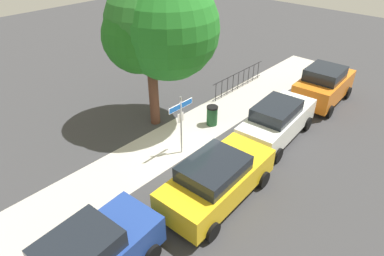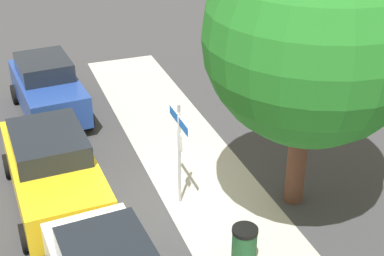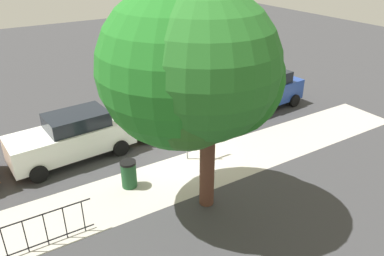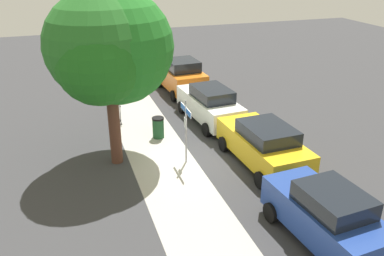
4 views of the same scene
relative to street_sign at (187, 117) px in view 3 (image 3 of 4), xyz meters
name	(u,v)px [view 3 (image 3 of 4)]	position (x,y,z in m)	size (l,w,h in m)	color
ground_plane	(180,155)	(0.10, -0.40, -1.79)	(60.00, 60.00, 0.00)	#38383A
sidewalk_strip	(149,187)	(2.10, 0.90, -1.79)	(24.00, 2.60, 0.00)	#B3ADA3
street_sign	(187,117)	(0.00, 0.00, 0.00)	(1.30, 0.07, 2.66)	#9EA0A5
shade_tree	(194,73)	(1.38, 2.67, 2.67)	(4.84, 4.93, 6.76)	#533225
car_blue	(264,90)	(-5.95, -2.35, -0.86)	(4.18, 2.22, 1.85)	navy
car_yellow	(176,107)	(-1.15, -2.85, -0.89)	(4.73, 2.29, 1.78)	gold
car_white	(73,136)	(3.65, -2.39, -0.86)	(4.73, 2.20, 1.84)	white
iron_fence	(4,243)	(6.73, 1.90, -1.23)	(4.69, 0.04, 1.07)	black
trash_bin	(129,174)	(2.64, 0.50, -1.30)	(0.55, 0.55, 0.98)	#1E4C28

